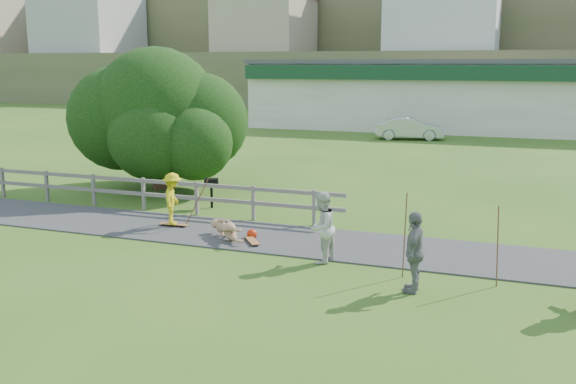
% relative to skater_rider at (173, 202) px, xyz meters
% --- Properties ---
extents(ground, '(260.00, 260.00, 0.00)m').
position_rel_skater_rider_xyz_m(ground, '(1.89, -1.62, -0.78)').
color(ground, '#305919').
rests_on(ground, ground).
extents(path, '(34.00, 3.00, 0.04)m').
position_rel_skater_rider_xyz_m(path, '(1.89, -0.12, -0.76)').
color(path, '#313134').
rests_on(path, ground).
extents(fence, '(15.05, 0.10, 1.10)m').
position_rel_skater_rider_xyz_m(fence, '(-2.73, 1.68, -0.05)').
color(fence, '#66625A').
rests_on(fence, ground).
extents(strip_mall, '(32.50, 10.75, 5.10)m').
position_rel_skater_rider_xyz_m(strip_mall, '(5.89, 33.32, 1.80)').
color(strip_mall, beige).
rests_on(strip_mall, ground).
extents(skater_rider, '(0.88, 1.14, 1.55)m').
position_rel_skater_rider_xyz_m(skater_rider, '(0.00, 0.00, 0.00)').
color(skater_rider, gold).
rests_on(skater_rider, ground).
extents(skater_fallen, '(1.41, 1.53, 0.61)m').
position_rel_skater_rider_xyz_m(skater_fallen, '(2.13, -0.73, -0.47)').
color(skater_fallen, tan).
rests_on(skater_fallen, ground).
extents(spectator_a, '(0.80, 0.96, 1.78)m').
position_rel_skater_rider_xyz_m(spectator_a, '(5.19, -1.75, 0.11)').
color(spectator_a, silver).
rests_on(spectator_a, ground).
extents(spectator_b, '(0.44, 1.04, 1.78)m').
position_rel_skater_rider_xyz_m(spectator_b, '(7.67, -3.03, 0.11)').
color(spectator_b, slate).
rests_on(spectator_b, ground).
extents(car_silver, '(4.57, 2.42, 1.43)m').
position_rel_skater_rider_xyz_m(car_silver, '(2.67, 25.05, -0.06)').
color(car_silver, '#B4B8BC').
rests_on(car_silver, ground).
extents(tree, '(7.68, 7.68, 4.56)m').
position_rel_skater_rider_xyz_m(tree, '(-3.59, 5.07, 1.50)').
color(tree, black).
rests_on(tree, ground).
extents(bbq, '(0.57, 0.51, 1.01)m').
position_rel_skater_rider_xyz_m(bbq, '(-0.14, 2.79, -0.27)').
color(bbq, black).
rests_on(bbq, ground).
extents(longboard_rider, '(0.90, 0.27, 0.10)m').
position_rel_skater_rider_xyz_m(longboard_rider, '(0.00, 0.00, -0.73)').
color(longboard_rider, brown).
rests_on(longboard_rider, ground).
extents(longboard_fallen, '(0.73, 0.86, 0.10)m').
position_rel_skater_rider_xyz_m(longboard_fallen, '(2.93, -0.83, -0.73)').
color(longboard_fallen, brown).
rests_on(longboard_fallen, ground).
extents(helmet, '(0.29, 0.29, 0.29)m').
position_rel_skater_rider_xyz_m(helmet, '(2.73, -0.38, -0.63)').
color(helmet, red).
rests_on(helmet, ground).
extents(pole_rider, '(0.03, 0.03, 1.71)m').
position_rel_skater_rider_xyz_m(pole_rider, '(0.60, 0.40, 0.08)').
color(pole_rider, brown).
rests_on(pole_rider, ground).
extents(pole_spec_left, '(0.03, 0.03, 1.99)m').
position_rel_skater_rider_xyz_m(pole_spec_left, '(7.31, -2.17, 0.22)').
color(pole_spec_left, brown).
rests_on(pole_spec_left, ground).
extents(pole_spec_right, '(0.03, 0.03, 1.82)m').
position_rel_skater_rider_xyz_m(pole_spec_right, '(9.32, -2.07, 0.13)').
color(pole_spec_right, brown).
rests_on(pole_spec_right, ground).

